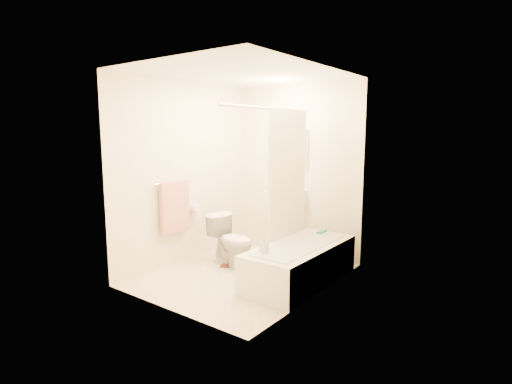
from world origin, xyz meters
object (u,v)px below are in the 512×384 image
Objects in this scene: sink at (287,219)px; bath_mat at (250,263)px; soap_bottle at (264,245)px; toilet at (232,241)px; bathtub at (300,263)px.

bath_mat is at bearing -109.60° from sink.
sink is 1.45m from soap_bottle.
toilet is 3.68× the size of soap_bottle.
soap_bottle is at bearing -107.39° from bathtub.
soap_bottle is (-0.16, -0.50, 0.31)m from bathtub.
toilet is at bearing -130.55° from bath_mat.
soap_bottle is at bearing -42.97° from bath_mat.
bathtub reaches higher than bath_mat.
bathtub is at bearing -57.28° from sink.
soap_bottle reaches higher than bath_mat.
bathtub is (0.71, -0.83, -0.28)m from sink.
sink is 0.86m from bath_mat.
toilet is 0.39m from bath_mat.
soap_bottle is (0.85, -0.47, 0.20)m from toilet.
soap_bottle is at bearing -75.28° from sink.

